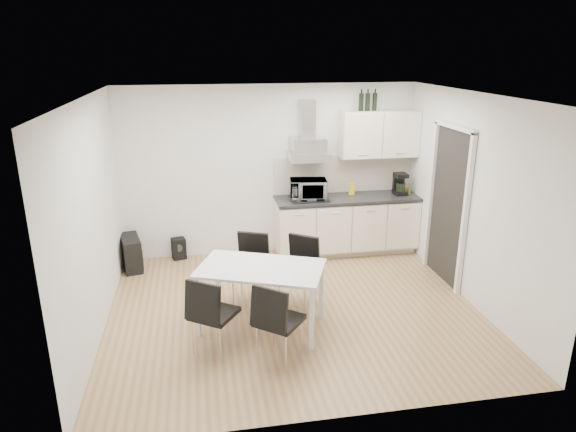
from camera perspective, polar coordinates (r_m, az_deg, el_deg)
name	(u,v)px	position (r m, az deg, el deg)	size (l,w,h in m)	color
ground	(294,309)	(6.49, 0.64, -10.33)	(4.50, 4.50, 0.00)	tan
wall_back	(270,171)	(7.88, -2.02, 5.01)	(4.50, 0.10, 2.60)	white
wall_front	(340,284)	(4.16, 5.84, -7.54)	(4.50, 0.10, 2.60)	white
wall_left	(92,221)	(6.00, -20.95, -0.49)	(0.10, 4.00, 2.60)	white
wall_right	(472,200)	(6.75, 19.82, 1.65)	(0.10, 4.00, 2.60)	white
ceiling	(295,96)	(5.72, 0.73, 13.20)	(4.50, 4.50, 0.00)	white
doorway	(447,207)	(7.26, 17.24, 0.98)	(0.08, 1.04, 2.10)	white
kitchenette	(348,201)	(8.00, 6.72, 1.62)	(2.22, 0.64, 2.52)	beige
dining_table	(261,274)	(5.84, -3.04, -6.43)	(1.58, 1.25, 0.75)	white
chair_far_left	(250,270)	(6.50, -4.28, -6.01)	(0.44, 0.50, 0.88)	black
chair_far_right	(298,273)	(6.40, 1.08, -6.36)	(0.44, 0.50, 0.88)	black
chair_near_left	(214,314)	(5.53, -8.20, -10.76)	(0.44, 0.50, 0.88)	black
chair_near_right	(279,321)	(5.35, -0.98, -11.62)	(0.44, 0.50, 0.88)	black
guitar_amp	(131,253)	(7.86, -17.00, -3.93)	(0.37, 0.62, 0.48)	black
floor_speaker	(179,248)	(8.06, -12.04, -3.55)	(0.20, 0.18, 0.33)	black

